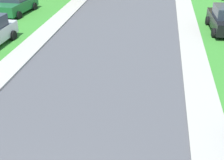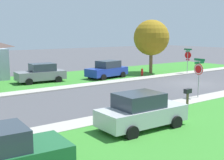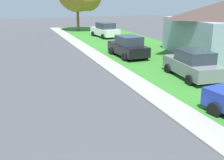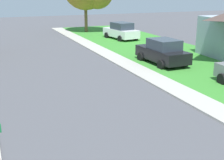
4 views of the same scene
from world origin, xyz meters
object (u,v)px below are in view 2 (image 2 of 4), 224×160
Objects in this scene: car_blue_near_corner at (107,70)px; fire_hydrant at (142,72)px; stop_sign_far_corner at (199,72)px; stop_sign_near_corner at (188,57)px; tree_sidewalk_far at (151,39)px; car_grey_driveway_right at (41,73)px; car_silver_across_road at (141,111)px; mailbox at (188,94)px.

fire_hydrant is (-0.96, -3.77, -0.44)m from car_blue_near_corner.
stop_sign_far_corner is at bearing 177.16° from car_blue_near_corner.
stop_sign_near_corner reaches higher than car_blue_near_corner.
tree_sidewalk_far is 7.06× the size of fire_hydrant.
car_silver_across_road is (-15.37, 1.87, 0.00)m from car_grey_driveway_right.
stop_sign_near_corner is at bearing -50.58° from mailbox.
mailbox is at bearing 163.94° from car_blue_near_corner.
tree_sidewalk_far reaches higher than stop_sign_near_corner.
stop_sign_near_corner is 16.58m from mailbox.
tree_sidewalk_far is 16.48m from mailbox.
stop_sign_far_corner is 13.99m from car_grey_driveway_right.
fire_hydrant is 0.63× the size of mailbox.
stop_sign_near_corner reaches higher than mailbox.
tree_sidewalk_far reaches higher than car_grey_driveway_right.
car_silver_across_road is (-11.46, 17.25, -1.00)m from stop_sign_near_corner.
mailbox is (-12.07, 7.52, 0.57)m from fire_hydrant.
mailbox is at bearing 118.34° from stop_sign_far_corner.
car_silver_across_road is at bearing 109.20° from stop_sign_far_corner.
car_blue_near_corner and car_silver_across_road have the same top height.
fire_hydrant is at bearing 73.52° from stop_sign_near_corner.
car_grey_driveway_right is 0.76× the size of tree_sidewalk_far.
fire_hydrant is 14.24m from mailbox.
stop_sign_far_corner is 0.61× the size of car_blue_near_corner.
stop_sign_near_corner is at bearing -129.04° from tree_sidewalk_far.
car_grey_driveway_right is 10.39m from fire_hydrant.
stop_sign_far_corner is at bearing 132.49° from stop_sign_near_corner.
tree_sidewalk_far is (11.34, -6.45, 1.93)m from stop_sign_far_corner.
car_silver_across_road is 20.10m from tree_sidewalk_far.
mailbox is at bearing -78.05° from car_silver_across_road.
fire_hydrant is at bearing -103.09° from car_grey_driveway_right.
stop_sign_far_corner is at bearing -70.80° from car_silver_across_road.
stop_sign_near_corner is 0.62× the size of car_grey_driveway_right.
fire_hydrant is at bearing -42.63° from car_silver_across_road.
stop_sign_far_corner is 0.47× the size of tree_sidewalk_far.
car_grey_driveway_right is 3.38× the size of mailbox.
car_blue_near_corner is at bearing -30.43° from car_silver_across_road.
fire_hydrant is at bearing 115.00° from tree_sidewalk_far.
car_grey_driveway_right is 1.02× the size of car_silver_across_road.
mailbox is at bearing 129.42° from stop_sign_near_corner.
tree_sidewalk_far reaches higher than car_silver_across_road.
tree_sidewalk_far reaches higher than mailbox.
stop_sign_far_corner reaches higher than car_grey_driveway_right.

